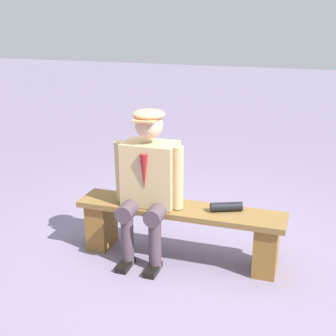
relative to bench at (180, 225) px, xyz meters
The scene contains 4 objects.
ground_plane 0.32m from the bench, ahead, with size 30.00×30.00×0.00m, color slate.
bench is the anchor object (origin of this frame).
seated_man 0.52m from the bench, 10.41° to the left, with size 0.63×0.58×1.35m.
rolled_magazine 0.46m from the bench, behind, with size 0.08×0.08×0.27m, color black.
Camera 1 is at (-1.07, 3.62, 2.14)m, focal length 50.09 mm.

